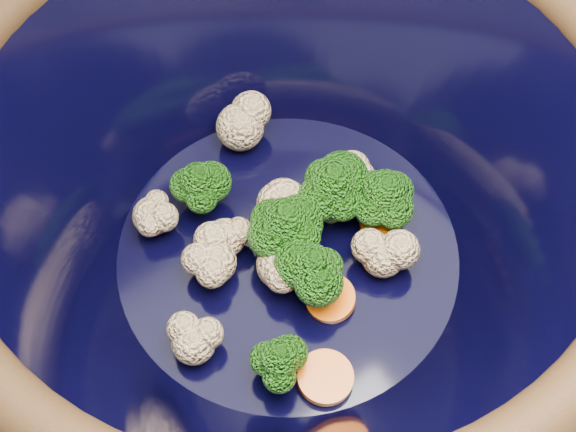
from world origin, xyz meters
The scene contains 2 objects.
mixing_bowl centered at (-0.08, 0.11, 1.00)m, with size 0.46×0.46×0.17m.
vegetable_pile centered at (-0.07, 0.11, 0.96)m, with size 0.18×0.21×0.06m.
Camera 1 is at (-0.24, -0.09, 1.38)m, focal length 50.00 mm.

